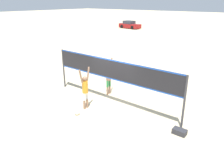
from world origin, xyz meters
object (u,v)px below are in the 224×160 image
(volleyball_net, at_px, (112,72))
(volleyball, at_px, (77,113))
(player_spiker, at_px, (85,88))
(parked_car_near, at_px, (130,25))
(gear_bag, at_px, (180,132))
(player_blocker, at_px, (109,76))

(volleyball_net, distance_m, volleyball, 2.60)
(volleyball_net, bearing_deg, player_spiker, -118.17)
(player_spiker, height_order, volleyball, player_spiker)
(volleyball_net, distance_m, parked_car_near, 32.44)
(volleyball_net, relative_size, player_spiker, 3.65)
(gear_bag, relative_size, parked_car_near, 0.12)
(volleyball_net, xyz_separation_m, gear_bag, (3.86, -0.52, -1.60))
(volleyball, bearing_deg, volleyball_net, 75.59)
(player_spiker, relative_size, gear_bag, 3.87)
(player_spiker, xyz_separation_m, parked_car_near, (-16.75, 28.59, -0.46))
(volleyball_net, distance_m, player_blocker, 1.36)
(volleyball_net, height_order, player_blocker, volleyball_net)
(volleyball, distance_m, gear_bag, 4.61)
(player_spiker, relative_size, parked_car_near, 0.46)
(player_blocker, distance_m, volleyball, 2.99)
(gear_bag, bearing_deg, parked_car_near, 127.38)
(player_blocker, distance_m, gear_bag, 5.04)
(player_blocker, height_order, volleyball, player_blocker)
(volleyball, height_order, parked_car_near, parked_car_near)
(volleyball_net, height_order, gear_bag, volleyball_net)
(gear_bag, distance_m, parked_car_near, 35.06)
(player_spiker, bearing_deg, parked_car_near, 30.37)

